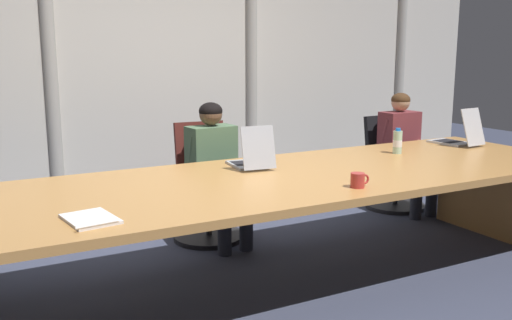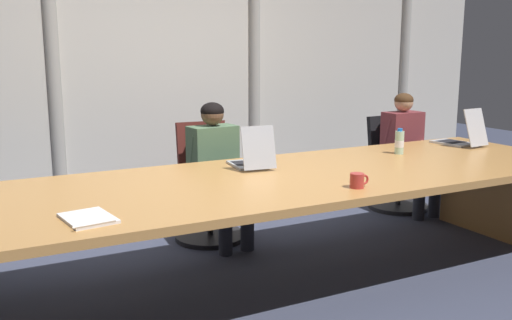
% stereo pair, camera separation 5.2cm
% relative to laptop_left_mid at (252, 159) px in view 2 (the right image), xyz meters
% --- Properties ---
extents(ground_plane, '(15.65, 15.65, 0.00)m').
position_rel_laptop_left_mid_xyz_m(ground_plane, '(-0.01, -0.34, -0.82)').
color(ground_plane, '#383D51').
extents(conference_table, '(4.86, 1.41, 0.76)m').
position_rel_laptop_left_mid_xyz_m(conference_table, '(-0.01, -0.34, -0.19)').
color(conference_table, '#B77F42').
rests_on(conference_table, ground_plane).
extents(curtain_backdrop, '(7.82, 0.17, 3.16)m').
position_rel_laptop_left_mid_xyz_m(curtain_backdrop, '(-0.01, 1.82, 0.76)').
color(curtain_backdrop, beige).
rests_on(curtain_backdrop, ground_plane).
extents(laptop_left_mid, '(0.28, 0.42, 0.31)m').
position_rel_laptop_left_mid_xyz_m(laptop_left_mid, '(0.00, 0.00, 0.00)').
color(laptop_left_mid, '#A8ADB7').
rests_on(laptop_left_mid, conference_table).
extents(laptop_center, '(0.28, 0.47, 0.33)m').
position_rel_laptop_left_mid_xyz_m(laptop_center, '(2.07, 0.01, 0.00)').
color(laptop_center, '#BCBCC1').
rests_on(laptop_center, conference_table).
extents(office_chair_left_mid, '(0.60, 0.60, 0.98)m').
position_rel_laptop_left_mid_xyz_m(office_chair_left_mid, '(-0.00, 0.80, -0.46)').
color(office_chair_left_mid, '#511E19').
rests_on(office_chair_left_mid, ground_plane).
extents(office_chair_center, '(0.60, 0.60, 0.92)m').
position_rel_laptop_left_mid_xyz_m(office_chair_center, '(2.05, 0.80, -0.47)').
color(office_chair_center, black).
rests_on(office_chair_center, ground_plane).
extents(person_left_mid, '(0.43, 0.57, 1.16)m').
position_rel_laptop_left_mid_xyz_m(person_left_mid, '(0.02, 0.64, -0.16)').
color(person_left_mid, '#4C6B4C').
rests_on(person_left_mid, ground_plane).
extents(person_center, '(0.39, 0.55, 1.17)m').
position_rel_laptop_left_mid_xyz_m(person_center, '(2.05, 0.64, -0.16)').
color(person_center, brown).
rests_on(person_center, ground_plane).
extents(water_bottle_primary, '(0.07, 0.07, 0.21)m').
position_rel_laptop_left_mid_xyz_m(water_bottle_primary, '(1.30, -0.07, 0.03)').
color(water_bottle_primary, '#ADD1B2').
rests_on(water_bottle_primary, conference_table).
extents(coffee_mug_near, '(0.13, 0.09, 0.09)m').
position_rel_laptop_left_mid_xyz_m(coffee_mug_near, '(0.30, -0.84, -0.01)').
color(coffee_mug_near, '#B2332D').
rests_on(coffee_mug_near, conference_table).
extents(spiral_notepad, '(0.26, 0.33, 0.03)m').
position_rel_laptop_left_mid_xyz_m(spiral_notepad, '(-1.29, -0.76, -0.05)').
color(spiral_notepad, silver).
rests_on(spiral_notepad, conference_table).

